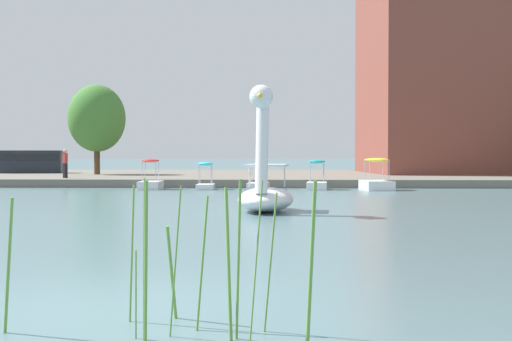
% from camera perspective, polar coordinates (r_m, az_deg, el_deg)
% --- Properties ---
extents(ground_plane, '(692.27, 692.27, 0.00)m').
position_cam_1_polar(ground_plane, '(8.01, -13.32, -11.76)').
color(ground_plane, slate).
extents(shore_bank_far, '(132.28, 24.86, 0.46)m').
position_cam_1_polar(shore_bank_far, '(48.22, -0.32, -0.54)').
color(shore_bank_far, '#6B665B').
rests_on(shore_bank_far, ground_plane).
extents(swan_boat, '(2.06, 3.46, 3.95)m').
position_cam_1_polar(swan_boat, '(20.69, 0.82, -1.37)').
color(swan_boat, white).
rests_on(swan_boat, ground_plane).
extents(pedal_boat_yellow, '(1.61, 2.46, 1.67)m').
position_cam_1_polar(pedal_boat_yellow, '(34.42, 10.55, -0.86)').
color(pedal_boat_yellow, white).
rests_on(pedal_boat_yellow, ground_plane).
extents(pedal_boat_teal, '(1.20, 1.96, 1.58)m').
position_cam_1_polar(pedal_boat_teal, '(34.41, 5.38, -0.90)').
color(pedal_boat_teal, white).
rests_on(pedal_boat_teal, ground_plane).
extents(pedal_boat_orange, '(1.16, 1.84, 1.36)m').
position_cam_1_polar(pedal_boat_orange, '(33.98, 0.19, -1.01)').
color(pedal_boat_orange, white).
rests_on(pedal_boat_orange, ground_plane).
extents(pedal_boat_cyan, '(0.96, 1.75, 1.46)m').
position_cam_1_polar(pedal_boat_cyan, '(34.51, -4.46, -0.93)').
color(pedal_boat_cyan, white).
rests_on(pedal_boat_cyan, ground_plane).
extents(pedal_boat_red, '(1.19, 2.13, 1.63)m').
position_cam_1_polar(pedal_boat_red, '(35.02, -9.26, -0.89)').
color(pedal_boat_red, white).
rests_on(pedal_boat_red, ground_plane).
extents(tree_broadleaf_left, '(5.23, 5.12, 6.36)m').
position_cam_1_polar(tree_broadleaf_left, '(47.30, -13.83, 4.47)').
color(tree_broadleaf_left, '#4C3823').
rests_on(tree_broadleaf_left, shore_bank_far).
extents(person_on_path, '(0.31, 0.31, 1.70)m').
position_cam_1_polar(person_on_path, '(40.20, -16.44, 0.64)').
color(person_on_path, black).
rests_on(person_on_path, shore_bank_far).
extents(parked_van, '(4.79, 2.41, 1.72)m').
position_cam_1_polar(parked_van, '(52.29, -19.07, 0.81)').
color(parked_van, '#1E232D').
rests_on(parked_van, shore_bank_far).
extents(apartment_block, '(22.37, 13.48, 14.87)m').
position_cam_1_polar(apartment_block, '(53.81, 21.41, 7.74)').
color(apartment_block, brown).
rests_on(apartment_block, shore_bank_far).
extents(reed_clump_foreground, '(3.25, 1.28, 1.59)m').
position_cam_1_polar(reed_clump_foreground, '(6.53, -6.85, -8.34)').
color(reed_clump_foreground, '#669942').
rests_on(reed_clump_foreground, ground_plane).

